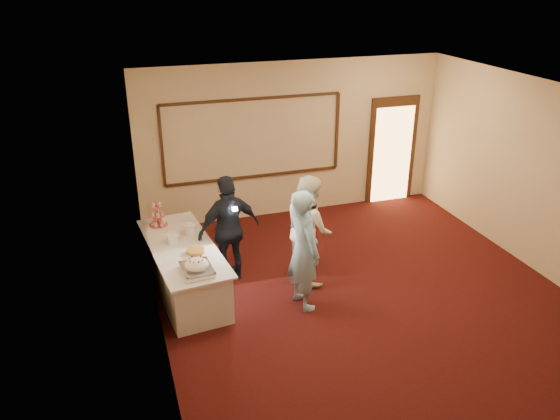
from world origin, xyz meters
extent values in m
plane|color=black|center=(0.00, 0.00, 0.00)|extent=(7.00, 7.00, 0.00)
cube|color=beige|center=(0.00, 3.50, 1.50)|extent=(6.00, 0.04, 3.00)
cube|color=beige|center=(-3.00, 0.00, 1.50)|extent=(0.04, 7.00, 3.00)
cube|color=beige|center=(3.00, 0.00, 1.50)|extent=(0.04, 7.00, 3.00)
cube|color=white|center=(0.00, 0.00, 3.00)|extent=(6.00, 7.00, 0.04)
cube|color=black|center=(-0.80, 3.47, 0.85)|extent=(3.40, 0.04, 0.05)
cube|color=black|center=(-0.80, 3.47, 2.35)|extent=(3.40, 0.04, 0.05)
cube|color=black|center=(-2.50, 3.47, 1.60)|extent=(0.05, 0.04, 1.50)
cube|color=black|center=(0.90, 3.47, 1.60)|extent=(0.05, 0.04, 1.50)
cube|color=black|center=(2.15, 3.46, 1.10)|extent=(1.05, 0.06, 2.20)
cube|color=#FFBF66|center=(2.15, 3.43, 1.00)|extent=(0.85, 0.02, 2.00)
cube|color=silver|center=(-2.55, 1.15, 0.37)|extent=(1.04, 2.29, 0.74)
cube|color=silver|center=(-2.55, 1.15, 0.76)|extent=(1.15, 2.43, 0.03)
cube|color=silver|center=(-2.47, 0.34, 0.79)|extent=(0.43, 0.53, 0.04)
ellipsoid|color=white|center=(-2.47, 0.34, 0.89)|extent=(0.32, 0.32, 0.15)
cube|color=silver|center=(-2.36, 0.49, 0.82)|extent=(0.20, 0.31, 0.01)
cylinder|color=#C53A5A|center=(-2.80, 1.99, 0.96)|extent=(0.02, 0.02, 0.38)
cylinder|color=#C53A5A|center=(-2.80, 1.99, 0.78)|extent=(0.29, 0.29, 0.01)
cylinder|color=#C53A5A|center=(-2.80, 1.99, 0.93)|extent=(0.22, 0.22, 0.01)
cylinder|color=#C53A5A|center=(-2.80, 1.99, 1.08)|extent=(0.15, 0.15, 0.01)
cylinder|color=white|center=(-2.65, 1.28, 0.84)|extent=(0.17, 0.17, 0.14)
cylinder|color=white|center=(-2.65, 1.28, 0.92)|extent=(0.18, 0.18, 0.01)
cylinder|color=white|center=(-2.36, 1.52, 0.85)|extent=(0.18, 0.18, 0.15)
cylinder|color=white|center=(-2.36, 1.52, 0.93)|extent=(0.19, 0.19, 0.01)
cylinder|color=white|center=(-2.40, 0.87, 0.78)|extent=(0.31, 0.31, 0.01)
cylinder|color=olive|center=(-2.40, 0.87, 0.81)|extent=(0.26, 0.26, 0.05)
imported|color=#90C5E9|center=(-0.97, 0.26, 0.90)|extent=(0.55, 0.73, 1.81)
imported|color=silver|center=(-0.62, 0.97, 0.86)|extent=(0.67, 0.85, 1.72)
imported|color=black|center=(-1.80, 1.30, 0.87)|extent=(1.08, 0.64, 1.73)
cube|color=white|center=(-1.75, 1.09, 1.29)|extent=(0.08, 0.05, 0.05)
camera|label=1|loc=(-3.37, -6.09, 4.52)|focal=35.00mm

